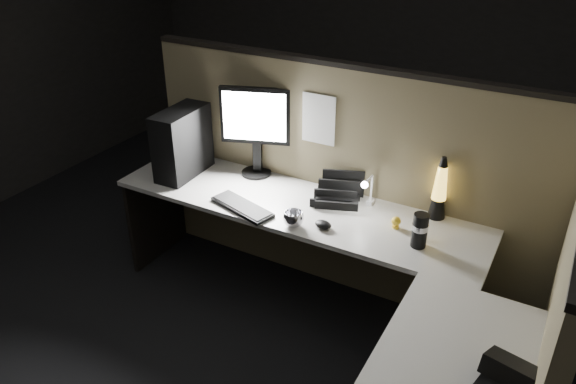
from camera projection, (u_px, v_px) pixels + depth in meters
The scene contains 16 objects.
floor at pixel (268, 368), 3.19m from camera, with size 6.00×6.00×0.00m, color black.
room_shell at pixel (262, 94), 2.41m from camera, with size 6.00×6.00×6.00m.
partition_back at pixel (341, 184), 3.54m from camera, with size 2.66×0.06×1.50m, color brown.
partition_right at pixel (551, 338), 2.34m from camera, with size 0.06×1.66×1.50m, color brown.
desk at pixel (319, 271), 3.03m from camera, with size 2.60×1.60×0.73m.
pc_tower at pixel (182, 143), 3.61m from camera, with size 0.19×0.42×0.44m, color black.
monitor at pixel (256, 123), 3.55m from camera, with size 0.44×0.21×0.59m.
keyboard at pixel (242, 207), 3.31m from camera, with size 0.42×0.14×0.02m, color black.
mouse at pixel (323, 225), 3.12m from camera, with size 0.10×0.07×0.04m, color black.
clip_lamp at pixel (368, 190), 3.25m from camera, with size 0.04×0.16×0.21m.
organizer at pixel (338, 194), 3.38m from camera, with size 0.32×0.30×0.19m.
lava_lamp at pixel (439, 193), 3.16m from camera, with size 0.10×0.10×0.38m.
travel_mug at pixel (420, 230), 2.92m from camera, with size 0.09×0.09×0.19m, color black.
steel_mug at pixel (293, 219), 3.12m from camera, with size 0.11×0.11×0.09m, color #B4B3BA.
figurine at pixel (396, 221), 3.10m from camera, with size 0.05×0.05×0.05m, color yellow.
pinned_paper at pixel (319, 119), 3.38m from camera, with size 0.22×0.00×0.31m, color white.
Camera 1 is at (1.22, -1.97, 2.41)m, focal length 35.00 mm.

